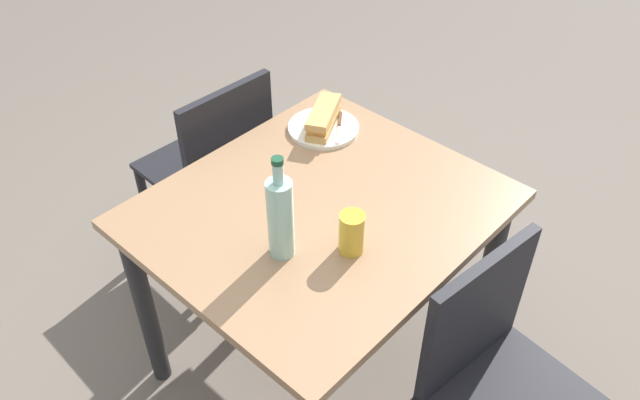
{
  "coord_description": "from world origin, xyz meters",
  "views": [
    {
      "loc": [
        1.03,
        0.95,
        1.96
      ],
      "look_at": [
        0.0,
        0.0,
        0.76
      ],
      "focal_mm": 36.28,
      "sensor_mm": 36.0,
      "label": 1
    }
  ],
  "objects_px": {
    "dining_table": "(320,236)",
    "beer_glass": "(352,233)",
    "baguette_sandwich_near": "(323,117)",
    "chair_near": "(216,166)",
    "plate_near": "(323,128)",
    "water_bottle": "(280,217)",
    "chair_far": "(496,379)",
    "knife_near": "(339,126)"
  },
  "relations": [
    {
      "from": "dining_table",
      "to": "water_bottle",
      "type": "bearing_deg",
      "value": 14.67
    },
    {
      "from": "dining_table",
      "to": "beer_glass",
      "type": "relative_size",
      "value": 8.01
    },
    {
      "from": "baguette_sandwich_near",
      "to": "knife_near",
      "type": "bearing_deg",
      "value": 130.35
    },
    {
      "from": "chair_near",
      "to": "water_bottle",
      "type": "xyz_separation_m",
      "value": [
        0.31,
        0.68,
        0.37
      ]
    },
    {
      "from": "chair_far",
      "to": "beer_glass",
      "type": "xyz_separation_m",
      "value": [
        0.09,
        -0.44,
        0.31
      ]
    },
    {
      "from": "baguette_sandwich_near",
      "to": "dining_table",
      "type": "bearing_deg",
      "value": 41.04
    },
    {
      "from": "knife_near",
      "to": "chair_far",
      "type": "bearing_deg",
      "value": 69.5
    },
    {
      "from": "dining_table",
      "to": "plate_near",
      "type": "xyz_separation_m",
      "value": [
        -0.29,
        -0.25,
        0.13
      ]
    },
    {
      "from": "water_bottle",
      "to": "plate_near",
      "type": "bearing_deg",
      "value": -148.34
    },
    {
      "from": "dining_table",
      "to": "chair_near",
      "type": "xyz_separation_m",
      "value": [
        -0.11,
        -0.62,
        -0.12
      ]
    },
    {
      "from": "chair_far",
      "to": "beer_glass",
      "type": "relative_size",
      "value": 7.13
    },
    {
      "from": "chair_far",
      "to": "plate_near",
      "type": "relative_size",
      "value": 3.64
    },
    {
      "from": "chair_near",
      "to": "knife_near",
      "type": "relative_size",
      "value": 5.78
    },
    {
      "from": "dining_table",
      "to": "chair_far",
      "type": "height_order",
      "value": "chair_far"
    },
    {
      "from": "plate_near",
      "to": "water_bottle",
      "type": "xyz_separation_m",
      "value": [
        0.5,
        0.31,
        0.12
      ]
    },
    {
      "from": "baguette_sandwich_near",
      "to": "knife_near",
      "type": "height_order",
      "value": "baguette_sandwich_near"
    },
    {
      "from": "dining_table",
      "to": "knife_near",
      "type": "xyz_separation_m",
      "value": [
        -0.32,
        -0.21,
        0.14
      ]
    },
    {
      "from": "dining_table",
      "to": "baguette_sandwich_near",
      "type": "xyz_separation_m",
      "value": [
        -0.29,
        -0.25,
        0.17
      ]
    },
    {
      "from": "baguette_sandwich_near",
      "to": "beer_glass",
      "type": "height_order",
      "value": "beer_glass"
    },
    {
      "from": "dining_table",
      "to": "water_bottle",
      "type": "distance_m",
      "value": 0.33
    },
    {
      "from": "dining_table",
      "to": "beer_glass",
      "type": "xyz_separation_m",
      "value": [
        0.08,
        0.18,
        0.18
      ]
    },
    {
      "from": "plate_near",
      "to": "baguette_sandwich_near",
      "type": "bearing_deg",
      "value": 0.0
    },
    {
      "from": "chair_far",
      "to": "baguette_sandwich_near",
      "type": "relative_size",
      "value": 3.98
    },
    {
      "from": "chair_near",
      "to": "plate_near",
      "type": "bearing_deg",
      "value": 116.22
    },
    {
      "from": "plate_near",
      "to": "knife_near",
      "type": "distance_m",
      "value": 0.05
    },
    {
      "from": "knife_near",
      "to": "plate_near",
      "type": "bearing_deg",
      "value": -49.65
    },
    {
      "from": "dining_table",
      "to": "baguette_sandwich_near",
      "type": "distance_m",
      "value": 0.42
    },
    {
      "from": "dining_table",
      "to": "chair_far",
      "type": "relative_size",
      "value": 1.12
    },
    {
      "from": "plate_near",
      "to": "baguette_sandwich_near",
      "type": "relative_size",
      "value": 1.09
    },
    {
      "from": "baguette_sandwich_near",
      "to": "chair_far",
      "type": "bearing_deg",
      "value": 72.37
    },
    {
      "from": "plate_near",
      "to": "knife_near",
      "type": "xyz_separation_m",
      "value": [
        -0.03,
        0.04,
        0.01
      ]
    },
    {
      "from": "plate_near",
      "to": "water_bottle",
      "type": "distance_m",
      "value": 0.59
    },
    {
      "from": "chair_far",
      "to": "water_bottle",
      "type": "distance_m",
      "value": 0.71
    },
    {
      "from": "chair_far",
      "to": "baguette_sandwich_near",
      "type": "bearing_deg",
      "value": -107.63
    },
    {
      "from": "chair_near",
      "to": "water_bottle",
      "type": "height_order",
      "value": "water_bottle"
    },
    {
      "from": "chair_near",
      "to": "plate_near",
      "type": "height_order",
      "value": "chair_near"
    },
    {
      "from": "dining_table",
      "to": "baguette_sandwich_near",
      "type": "relative_size",
      "value": 4.48
    },
    {
      "from": "dining_table",
      "to": "chair_far",
      "type": "distance_m",
      "value": 0.64
    },
    {
      "from": "plate_near",
      "to": "knife_near",
      "type": "relative_size",
      "value": 1.59
    },
    {
      "from": "dining_table",
      "to": "knife_near",
      "type": "bearing_deg",
      "value": -146.81
    },
    {
      "from": "beer_glass",
      "to": "chair_near",
      "type": "bearing_deg",
      "value": -102.61
    },
    {
      "from": "chair_near",
      "to": "baguette_sandwich_near",
      "type": "height_order",
      "value": "chair_near"
    }
  ]
}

